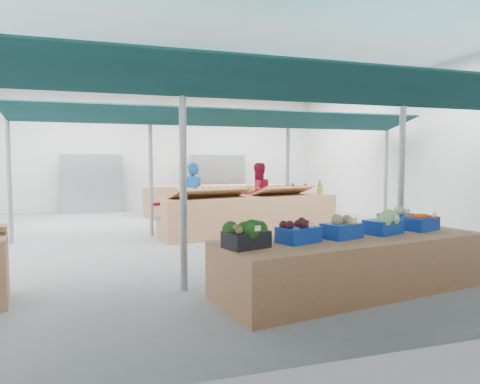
{
  "coord_description": "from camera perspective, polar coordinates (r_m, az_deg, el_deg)",
  "views": [
    {
      "loc": [
        -1.98,
        -9.74,
        1.76
      ],
      "look_at": [
        0.55,
        -1.6,
        1.16
      ],
      "focal_mm": 32.0,
      "sensor_mm": 36.0,
      "label": 1
    }
  ],
  "objects": [
    {
      "name": "floor",
      "position": [
        10.09,
        -5.72,
        -6.04
      ],
      "size": [
        13.0,
        13.0,
        0.0
      ],
      "primitive_type": "plane",
      "color": "slate",
      "rests_on": "ground"
    },
    {
      "name": "crate_cabbage",
      "position": [
        6.37,
        18.54,
        -3.91
      ],
      "size": [
        0.59,
        0.49,
        0.35
      ],
      "rotation": [
        0.0,
        0.0,
        0.33
      ],
      "color": "#0E3598",
      "rests_on": "veg_counter"
    },
    {
      "name": "pole_grid",
      "position": [
        8.44,
        1.6,
        4.37
      ],
      "size": [
        10.0,
        4.6,
        3.0
      ],
      "color": "gray",
      "rests_on": "floor"
    },
    {
      "name": "sparrow",
      "position": [
        4.87,
        -0.24,
        -5.03
      ],
      "size": [
        0.12,
        0.09,
        0.11
      ],
      "rotation": [
        0.0,
        0.0,
        0.33
      ],
      "color": "brown",
      "rests_on": "crate_broccoli"
    },
    {
      "name": "pineapple",
      "position": [
        11.23,
        10.59,
        0.65
      ],
      "size": [
        0.14,
        0.14,
        0.39
      ],
      "rotation": [
        0.0,
        0.0,
        0.26
      ],
      "color": "#8C6019",
      "rests_on": "fruit_counter"
    },
    {
      "name": "crate_extra",
      "position": [
        7.23,
        20.0,
        -3.11
      ],
      "size": [
        0.59,
        0.5,
        0.32
      ],
      "rotation": [
        0.0,
        0.0,
        0.35
      ],
      "color": "#0E3598",
      "rests_on": "veg_counter"
    },
    {
      "name": "crate_broccoli",
      "position": [
        5.08,
        0.83,
        -5.68
      ],
      "size": [
        0.59,
        0.49,
        0.35
      ],
      "rotation": [
        0.0,
        0.0,
        0.33
      ],
      "color": "black",
      "rests_on": "veg_counter"
    },
    {
      "name": "hall",
      "position": [
        11.39,
        -7.27,
        8.45
      ],
      "size": [
        13.0,
        13.0,
        13.0
      ],
      "color": "silver",
      "rests_on": "ground"
    },
    {
      "name": "fruit_counter",
      "position": [
        10.38,
        1.3,
        -3.14
      ],
      "size": [
        4.44,
        1.59,
        0.93
      ],
      "primitive_type": "cube",
      "rotation": [
        0.0,
        0.0,
        0.13
      ],
      "color": "#986442",
      "rests_on": "floor"
    },
    {
      "name": "apple_heap_yellow",
      "position": [
        9.81,
        -3.87,
        0.14
      ],
      "size": [
        2.02,
        1.16,
        0.27
      ],
      "rotation": [
        0.0,
        0.0,
        0.26
      ],
      "color": "#997247",
      "rests_on": "fruit_counter"
    },
    {
      "name": "crate_beets",
      "position": [
        5.46,
        7.8,
        -5.3
      ],
      "size": [
        0.59,
        0.49,
        0.29
      ],
      "rotation": [
        0.0,
        0.0,
        0.33
      ],
      "color": "#0E3598",
      "rests_on": "veg_counter"
    },
    {
      "name": "crate_celeriac",
      "position": [
        5.87,
        13.39,
        -4.6
      ],
      "size": [
        0.59,
        0.49,
        0.31
      ],
      "rotation": [
        0.0,
        0.0,
        0.33
      ],
      "color": "#0E3598",
      "rests_on": "veg_counter"
    },
    {
      "name": "far_counter",
      "position": [
        14.57,
        -2.04,
        -0.99
      ],
      "size": [
        5.47,
        1.22,
        0.98
      ],
      "primitive_type": "cube",
      "rotation": [
        0.0,
        0.0,
        -0.02
      ],
      "color": "#986442",
      "rests_on": "floor"
    },
    {
      "name": "veg_counter",
      "position": [
        6.11,
        14.86,
        -9.24
      ],
      "size": [
        3.98,
        1.88,
        0.74
      ],
      "primitive_type": "cube",
      "rotation": [
        0.0,
        0.0,
        0.16
      ],
      "color": "#986442",
      "rests_on": "floor"
    },
    {
      "name": "vendor_left",
      "position": [
        11.09,
        -6.41,
        -0.61
      ],
      "size": [
        0.68,
        0.49,
        1.74
      ],
      "primitive_type": "imported",
      "rotation": [
        0.0,
        0.0,
        3.27
      ],
      "color": "#1A59AC",
      "rests_on": "floor"
    },
    {
      "name": "apple_heap_red",
      "position": [
        10.64,
        5.81,
        0.43
      ],
      "size": [
        1.63,
        1.06,
        0.27
      ],
      "rotation": [
        0.0,
        0.0,
        0.26
      ],
      "color": "#997247",
      "rests_on": "fruit_counter"
    },
    {
      "name": "pole_ribbon",
      "position": [
        6.82,
        -11.04,
        -1.77
      ],
      "size": [
        0.12,
        0.12,
        0.28
      ],
      "color": "red",
      "rests_on": "pole_grid"
    },
    {
      "name": "vendor_right",
      "position": [
        11.57,
        2.38,
        -0.4
      ],
      "size": [
        0.92,
        0.76,
        1.74
      ],
      "primitive_type": "imported",
      "rotation": [
        0.0,
        0.0,
        3.27
      ],
      "color": "maroon",
      "rests_on": "floor"
    },
    {
      "name": "back_shelving_left",
      "position": [
        15.77,
        -19.13,
        1.03
      ],
      "size": [
        2.0,
        0.5,
        2.0
      ],
      "primitive_type": "cube",
      "color": "#B23F33",
      "rests_on": "floor"
    },
    {
      "name": "back_shelving_right",
      "position": [
        16.25,
        -3.07,
        1.33
      ],
      "size": [
        2.0,
        0.5,
        2.0
      ],
      "primitive_type": "cube",
      "color": "#B23F33",
      "rests_on": "floor"
    },
    {
      "name": "awnings",
      "position": [
        8.51,
        1.62,
        10.91
      ],
      "size": [
        9.5,
        7.08,
        0.3
      ],
      "color": "#0B302F",
      "rests_on": "pole_grid"
    },
    {
      "name": "crate_carrots",
      "position": [
        6.92,
        22.88,
        -3.79
      ],
      "size": [
        0.59,
        0.49,
        0.29
      ],
      "rotation": [
        0.0,
        0.0,
        0.33
      ],
      "color": "#0E3598",
      "rests_on": "veg_counter"
    }
  ]
}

